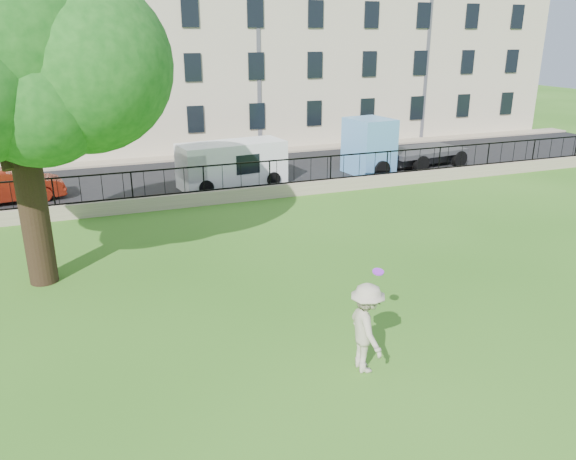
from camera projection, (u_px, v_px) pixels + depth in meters
name	position (u px, v px, depth m)	size (l,w,h in m)	color
ground	(314.00, 334.00, 13.84)	(120.00, 120.00, 0.00)	#2D6518
retaining_wall	(205.00, 198.00, 24.33)	(50.00, 0.40, 0.60)	gray
iron_railing	(204.00, 179.00, 24.05)	(50.00, 0.05, 1.13)	black
street	(184.00, 180.00, 28.58)	(60.00, 9.00, 0.01)	black
sidewalk	(167.00, 159.00, 33.15)	(60.00, 1.40, 0.12)	gray
building_row	(145.00, 36.00, 35.90)	(56.40, 10.40, 13.80)	beige
tree	(2.00, 41.00, 14.58)	(8.22, 6.42, 10.26)	black
man	(366.00, 328.00, 12.09)	(1.32, 0.76, 2.04)	#BAAC97
frisbee	(378.00, 272.00, 13.08)	(0.27, 0.27, 0.03)	#A32AEF
red_sedan	(10.00, 186.00, 24.56)	(1.55, 4.43, 1.46)	maroon
white_van	(232.00, 164.00, 27.12)	(5.10, 1.99, 2.14)	white
blue_truck	(406.00, 142.00, 30.60)	(6.91, 2.45, 2.90)	#63A5E8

